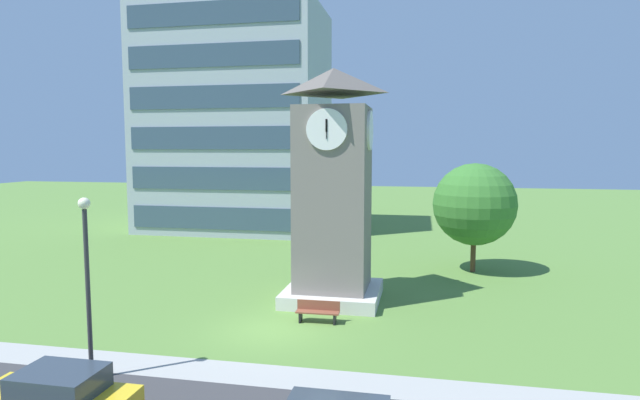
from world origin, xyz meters
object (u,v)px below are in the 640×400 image
at_px(street_lamp, 87,267).
at_px(tree_streetside, 475,204).
at_px(clock_tower, 333,198).
at_px(park_bench, 318,311).

distance_m(street_lamp, tree_streetside, 21.44).
distance_m(clock_tower, park_bench, 5.50).
bearing_deg(clock_tower, street_lamp, -121.06).
height_order(street_lamp, tree_streetside, tree_streetside).
height_order(park_bench, street_lamp, street_lamp).
bearing_deg(park_bench, tree_streetside, 55.88).
xyz_separation_m(clock_tower, park_bench, (-0.06, -3.31, -4.39)).
bearing_deg(park_bench, street_lamp, -131.89).
bearing_deg(street_lamp, tree_streetside, 52.69).
bearing_deg(park_bench, clock_tower, 88.93).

